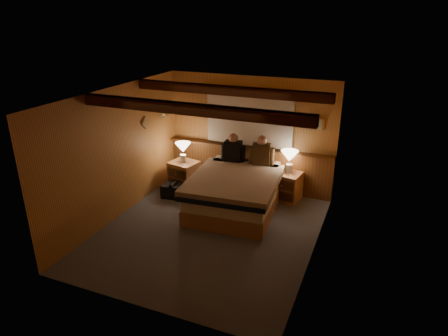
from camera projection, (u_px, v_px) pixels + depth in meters
The scene contains 19 objects.
floor at pixel (210, 231), 7.02m from camera, with size 4.20×4.20×0.00m, color #4D535C.
ceiling at pixel (208, 95), 6.13m from camera, with size 4.20×4.20×0.00m, color #B78644.
wall_back at pixel (250, 133), 8.38m from camera, with size 3.60×3.60×0.00m, color #D3954B.
wall_left at pixel (118, 153), 7.21m from camera, with size 4.20×4.20×0.00m, color #D3954B.
wall_right at pixel (319, 184), 5.94m from camera, with size 4.20×4.20×0.00m, color #D3954B.
wall_front at pixel (136, 227), 4.77m from camera, with size 3.60×3.60×0.00m, color #D3954B.
wainscot at pixel (248, 166), 8.59m from camera, with size 3.60×0.23×0.94m.
curtain_window at pixel (249, 119), 8.20m from camera, with size 2.18×0.09×1.11m.
ceiling_beams at pixel (212, 99), 6.29m from camera, with size 3.60×1.65×0.16m.
coat_rail at pixel (165, 110), 8.37m from camera, with size 0.05×0.55×0.24m.
framed_print at pixel (316, 124), 7.75m from camera, with size 0.30×0.04×0.25m.
bed at pixel (236, 192), 7.66m from camera, with size 1.77×2.20×0.71m.
nightstand_left at pixel (184, 175), 8.59m from camera, with size 0.64×0.60×0.61m.
nightstand_right at pixel (286, 186), 8.07m from camera, with size 0.60×0.55×0.58m.
lamp_left at pixel (183, 149), 8.37m from camera, with size 0.33×0.33×0.43m.
lamp_right at pixel (289, 157), 7.89m from camera, with size 0.35×0.35×0.45m.
person_left at pixel (233, 150), 8.19m from camera, with size 0.50×0.23×0.62m.
person_right at pixel (261, 153), 8.00m from camera, with size 0.51×0.26×0.63m.
duffel_bag at pixel (173, 191), 8.22m from camera, with size 0.50×0.33×0.34m.
Camera 1 is at (2.56, -5.56, 3.62)m, focal length 32.00 mm.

